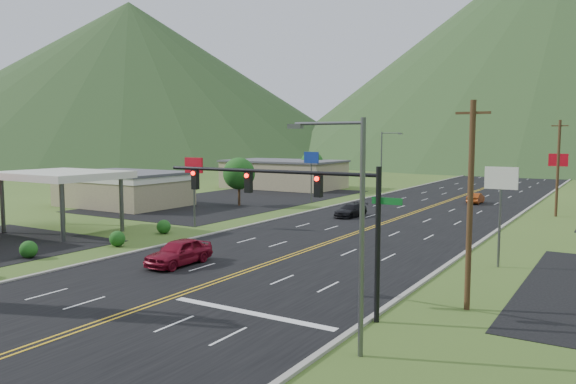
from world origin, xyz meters
The scene contains 19 objects.
traffic_signal centered at (6.48, 14.00, 5.33)m, with size 13.10×0.43×7.00m.
streetlight_east centered at (11.18, 10.00, 5.18)m, with size 3.28×0.25×9.00m.
streetlight_west centered at (-11.68, 70.00, 5.18)m, with size 3.28×0.25×9.00m.
gas_canopy centered at (-22.00, 22.00, 4.87)m, with size 10.00×8.00×5.30m.
building_west_mid centered at (-32.00, 38.00, 2.27)m, with size 14.40×10.40×4.10m.
building_west_far centered at (-28.00, 68.00, 2.26)m, with size 18.40×11.40×4.50m.
pole_sign_west_a centered at (-14.00, 30.00, 5.05)m, with size 2.00×0.18×6.40m.
pole_sign_west_b centered at (-14.00, 52.00, 5.05)m, with size 2.00×0.18×6.40m.
pole_sign_east_a centered at (13.00, 28.00, 5.05)m, with size 2.00×0.18×6.40m.
pole_sign_east_b centered at (13.00, 60.00, 5.05)m, with size 2.00×0.18×6.40m.
tree_west_a centered at (-20.00, 45.00, 3.89)m, with size 3.84×3.84×5.82m.
tree_west_b centered at (-25.00, 72.00, 3.89)m, with size 3.84×3.84×5.82m.
utility_pole_a centered at (13.50, 18.00, 5.13)m, with size 1.60×0.28×10.00m.
utility_pole_b centered at (13.50, 55.00, 5.13)m, with size 1.60×0.28×10.00m.
mountain_n centered at (0.00, 220.00, 42.50)m, with size 220.00×220.00×85.00m, color #1C3518.
mountain_nw centered at (-148.49, 148.49, 30.00)m, with size 190.00×190.00×60.00m, color #1C3518.
car_red_near centered at (-4.69, 17.71, 0.85)m, with size 2.00×4.96×1.69m, color maroon.
car_dark_mid centered at (-4.52, 43.34, 0.66)m, with size 1.85×4.55×1.32m, color black.
car_red_far centered at (3.72, 62.03, 0.66)m, with size 1.39×4.00×1.32m, color #8C350F.
Camera 1 is at (19.88, -8.97, 8.30)m, focal length 35.00 mm.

